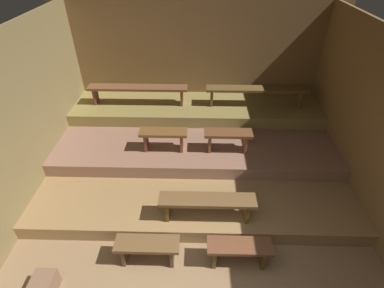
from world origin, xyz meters
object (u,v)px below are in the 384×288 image
Objects in this scene: bench_middle_right at (228,137)px; bench_upper_right at (256,91)px; wooden_crate_floor at (45,284)px; bench_floor_left at (147,247)px; bench_floor_right at (239,249)px; bench_upper_left at (138,89)px; bench_lower_center at (207,203)px; bench_middle_left at (163,136)px.

bench_upper_right reaches higher than bench_middle_right.
bench_upper_right is at bearing 50.19° from wooden_crate_floor.
bench_floor_right is at bearing 0.00° from bench_floor_left.
bench_upper_right is (2.51, 0.00, 0.00)m from bench_upper_left.
bench_lower_center is 2.96m from bench_upper_right.
bench_upper_right is 7.60× the size of wooden_crate_floor.
bench_lower_center is (-0.43, 0.59, 0.26)m from bench_floor_right.
wooden_crate_floor is at bearing -99.46° from bench_upper_left.
bench_lower_center is at bearing -61.93° from bench_upper_left.
bench_upper_right is at bearing 0.00° from bench_upper_left.
bench_floor_right is at bearing -60.40° from bench_upper_left.
bench_lower_center is 0.67× the size of bench_upper_right.
bench_middle_right is at bearing 74.33° from bench_lower_center.
bench_middle_left is at bearing 62.00° from wooden_crate_floor.
bench_floor_left reaches higher than wooden_crate_floor.
bench_lower_center is 0.67× the size of bench_upper_left.
bench_floor_right is at bearing -53.93° from bench_lower_center.
bench_middle_right is 3.53m from wooden_crate_floor.
bench_upper_left reaches higher than bench_lower_center.
bench_upper_right reaches higher than bench_middle_left.
bench_middle_right is at bearing 58.67° from bench_floor_left.
wooden_crate_floor is at bearing -135.29° from bench_middle_right.
bench_middle_right is at bearing 0.00° from bench_middle_left.
bench_upper_left is 7.60× the size of wooden_crate_floor.
bench_upper_right reaches higher than wooden_crate_floor.
bench_middle_left is at bearing 180.00° from bench_middle_right.
bench_middle_left is at bearing 119.17° from bench_lower_center.
bench_floor_right is at bearing -88.89° from bench_middle_right.
bench_middle_right reaches higher than wooden_crate_floor.
bench_lower_center reaches higher than bench_floor_right.
bench_lower_center is at bearing 35.83° from bench_floor_left.
wooden_crate_floor is at bearing -169.61° from bench_floor_right.
bench_floor_left is 0.41× the size of bench_upper_right.
bench_floor_left is at bearing -121.33° from bench_middle_right.
bench_lower_center is 1.61m from bench_middle_left.
bench_lower_center is 2.36m from wooden_crate_floor.
bench_floor_right is at bearing 10.39° from wooden_crate_floor.
wooden_crate_floor is (-2.46, -2.44, -0.64)m from bench_middle_right.
bench_upper_right is (1.84, 1.32, 0.28)m from bench_middle_left.
bench_middle_right is 0.41× the size of bench_upper_left.
wooden_crate_floor is at bearing -129.81° from bench_upper_right.
bench_upper_left reaches higher than wooden_crate_floor.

